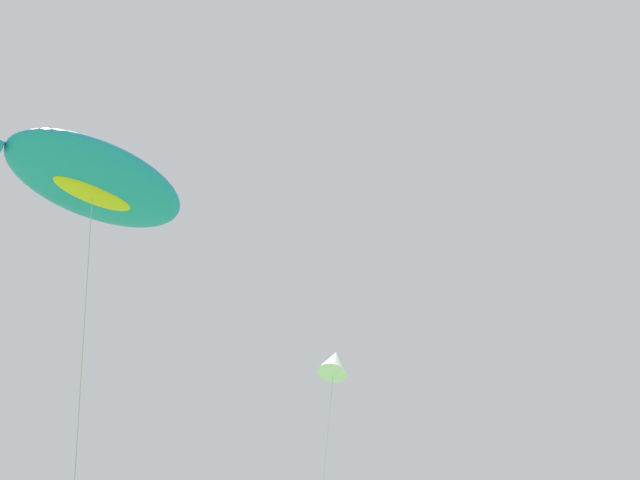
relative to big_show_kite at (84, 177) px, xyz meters
name	(u,v)px	position (x,y,z in m)	size (l,w,h in m)	color
big_show_kite	(84,177)	(0.00, 0.00, 0.00)	(14.98, 6.72, 15.76)	#1E8CBF
small_kite_box_yellow	(334,363)	(8.47, -4.30, -4.62)	(1.34, 1.82, 11.10)	white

